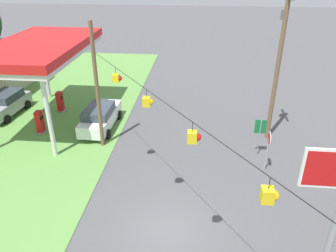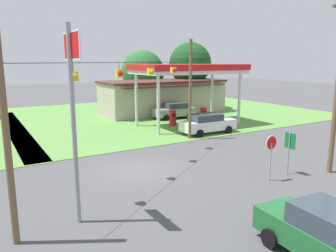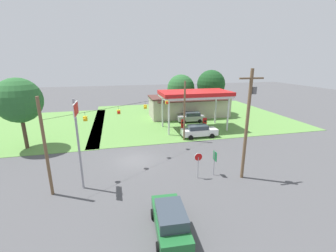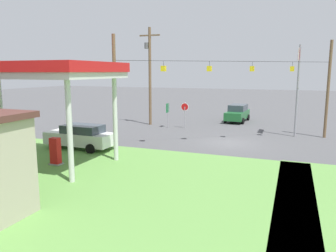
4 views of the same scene
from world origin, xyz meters
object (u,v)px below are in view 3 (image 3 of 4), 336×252
at_px(fuel_pump_far, 205,123).
at_px(car_at_pumps_rear, 191,117).
at_px(gas_station_store, 189,106).
at_px(tree_behind_station, 181,88).
at_px(car_at_pumps_front, 199,131).
at_px(tree_far_back, 211,84).
at_px(car_on_crossroad, 170,220).
at_px(fuel_pump_near, 183,125).
at_px(route_sign, 215,158).
at_px(tree_west_verge, 19,101).
at_px(stop_sign_roadside, 198,160).
at_px(utility_pole_main, 248,120).
at_px(gas_station_canopy, 195,95).
at_px(stop_sign_overhead, 77,128).

distance_m(fuel_pump_far, car_at_pumps_rear, 4.14).
bearing_deg(gas_station_store, car_at_pumps_rear, -103.59).
bearing_deg(fuel_pump_far, tree_behind_station, 90.30).
xyz_separation_m(car_at_pumps_front, tree_far_back, (7.63, 13.88, 5.05)).
distance_m(car_at_pumps_rear, car_on_crossroad, 27.14).
distance_m(fuel_pump_near, car_at_pumps_rear, 4.85).
relative_size(route_sign, tree_far_back, 0.27).
bearing_deg(fuel_pump_far, tree_far_back, 62.61).
xyz_separation_m(fuel_pump_far, car_at_pumps_rear, (-0.97, 4.03, 0.13)).
height_order(fuel_pump_near, tree_west_verge, tree_west_verge).
bearing_deg(stop_sign_roadside, utility_pole_main, 168.57).
xyz_separation_m(car_at_pumps_rear, stop_sign_roadside, (-5.82, -19.07, 0.89)).
xyz_separation_m(gas_station_store, utility_pole_main, (-2.77, -24.20, 3.50)).
relative_size(stop_sign_roadside, utility_pole_main, 0.25).
bearing_deg(route_sign, fuel_pump_near, 84.55).
xyz_separation_m(car_on_crossroad, tree_far_back, (16.04, 31.07, 5.01)).
bearing_deg(tree_behind_station, stop_sign_roadside, -103.21).
xyz_separation_m(fuel_pump_near, car_on_crossroad, (-7.26, -21.22, 0.17)).
xyz_separation_m(gas_station_canopy, car_on_crossroad, (-9.10, -21.22, -4.53)).
xyz_separation_m(fuel_pump_near, tree_west_verge, (-21.21, -3.18, 5.22)).
bearing_deg(stop_sign_roadside, tree_far_back, -115.54).
height_order(stop_sign_roadside, utility_pole_main, utility_pole_main).
xyz_separation_m(gas_station_canopy, gas_station_store, (1.91, 8.33, -3.47)).
bearing_deg(stop_sign_roadside, car_at_pumps_front, -111.16).
relative_size(car_at_pumps_front, car_at_pumps_rear, 1.07).
relative_size(car_on_crossroad, tree_behind_station, 0.63).
bearing_deg(gas_station_canopy, stop_sign_overhead, -136.24).
bearing_deg(car_on_crossroad, tree_behind_station, -14.07).
xyz_separation_m(stop_sign_roadside, stop_sign_overhead, (-10.09, 0.63, 3.57)).
bearing_deg(fuel_pump_near, fuel_pump_far, 0.00).
height_order(route_sign, tree_far_back, tree_far_back).
distance_m(car_at_pumps_front, car_on_crossroad, 19.14).
xyz_separation_m(gas_station_canopy, route_sign, (-3.25, -14.85, -3.79)).
distance_m(gas_station_canopy, fuel_pump_far, 5.05).
xyz_separation_m(car_at_pumps_rear, stop_sign_overhead, (-15.91, -18.43, 4.46)).
xyz_separation_m(gas_station_canopy, tree_behind_station, (1.76, 13.57, -0.62)).
height_order(route_sign, utility_pole_main, utility_pole_main).
distance_m(car_on_crossroad, stop_sign_roadside, 7.49).
bearing_deg(tree_west_verge, gas_station_canopy, 7.86).
height_order(car_on_crossroad, route_sign, route_sign).
relative_size(fuel_pump_near, car_on_crossroad, 0.34).
bearing_deg(gas_station_canopy, tree_west_verge, -172.14).
height_order(fuel_pump_far, tree_behind_station, tree_behind_station).
bearing_deg(car_at_pumps_rear, car_at_pumps_front, 82.45).
xyz_separation_m(gas_station_store, tree_west_verge, (-24.96, -11.52, 3.98)).
relative_size(fuel_pump_near, car_at_pumps_rear, 0.35).
height_order(gas_station_canopy, tree_west_verge, tree_west_verge).
height_order(fuel_pump_far, tree_west_verge, tree_west_verge).
xyz_separation_m(stop_sign_roadside, utility_pole_main, (4.10, -0.83, 3.72)).
distance_m(car_at_pumps_front, stop_sign_roadside, 11.84).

